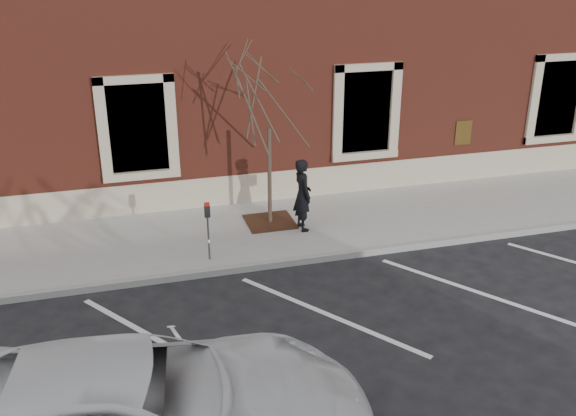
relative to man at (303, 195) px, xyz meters
name	(u,v)px	position (x,y,z in m)	size (l,w,h in m)	color
ground	(295,264)	(-0.60, -1.46, -1.03)	(120.00, 120.00, 0.00)	#28282B
sidewalk_near	(275,229)	(-0.60, 0.29, -0.96)	(40.00, 3.50, 0.15)	#BBB9B0
curb_near	(296,262)	(-0.60, -1.51, -0.96)	(40.00, 0.12, 0.15)	#9E9E99
parking_stripes	(328,315)	(-0.60, -3.66, -1.03)	(28.00, 4.40, 0.01)	silver
building_civic	(224,35)	(-0.60, 6.28, 2.96)	(40.00, 8.62, 8.00)	maroon
man	(303,195)	(0.00, 0.00, 0.00)	(0.65, 0.42, 1.77)	black
parking_meter	(208,221)	(-2.44, -1.01, 0.04)	(0.12, 0.09, 1.33)	#595B60
tree_grate	(270,222)	(-0.66, 0.59, -0.87)	(1.17, 1.17, 0.03)	#432615
sapling	(269,101)	(-0.66, 0.59, 2.17)	(2.62, 2.62, 4.36)	#4B3E2E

